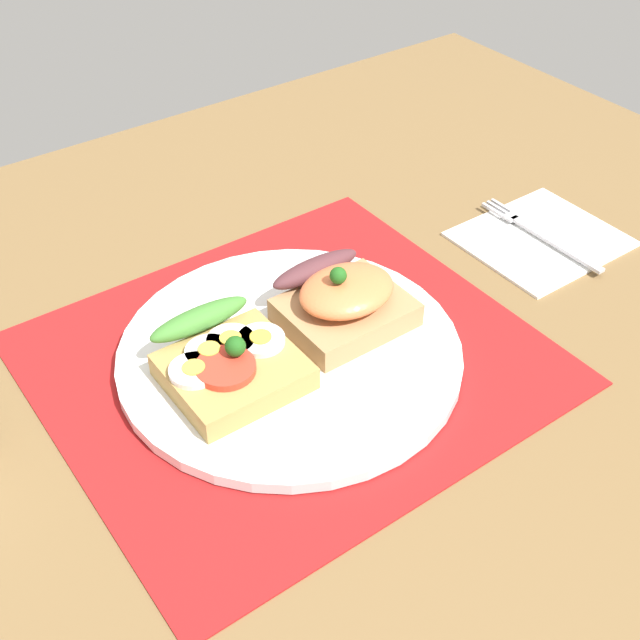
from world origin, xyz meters
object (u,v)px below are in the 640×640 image
plate (290,353)px  sandwich_egg_tomato (227,361)px  napkin (538,236)px  fork (537,232)px  sandwich_salmon (344,300)px

plate → sandwich_egg_tomato: (-5.62, 0.17, 2.00)cm
sandwich_egg_tomato → napkin: bearing=0.2°
napkin → fork: size_ratio=0.98×
sandwich_salmon → fork: sandwich_salmon is taller
plate → sandwich_egg_tomato: sandwich_egg_tomato is taller
sandwich_egg_tomato → sandwich_salmon: bearing=0.6°
napkin → fork: (-0.14, 0.10, 0.46)cm
napkin → fork: 0.49cm
plate → sandwich_salmon: 6.21cm
plate → fork: (29.38, 0.40, -0.04)cm
plate → sandwich_salmon: sandwich_salmon is taller
plate → napkin: plate is taller
plate → sandwich_salmon: size_ratio=2.76×
sandwich_egg_tomato → sandwich_salmon: 11.25cm
sandwich_egg_tomato → sandwich_salmon: size_ratio=1.04×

